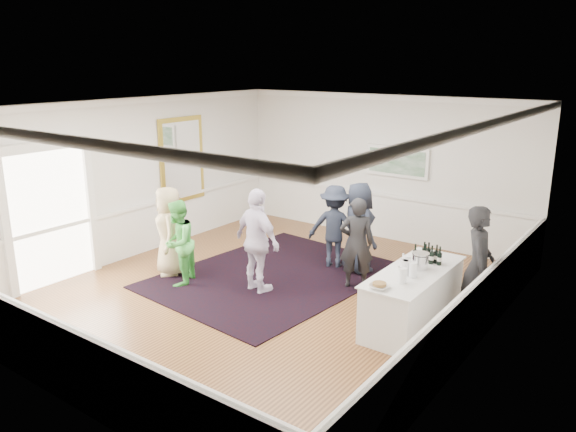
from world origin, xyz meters
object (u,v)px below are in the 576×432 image
Objects in this scene: guest_dark_b at (356,243)px; ice_bucket at (420,261)px; guest_lilac at (258,241)px; guest_dark_a at (335,227)px; bartender at (478,265)px; nut_bowl at (379,285)px; guest_navy at (359,228)px; guest_tan at (169,231)px; serving_table at (413,298)px; guest_green at (178,243)px.

guest_dark_b is 1.60m from ice_bucket.
guest_dark_a is (0.42, 1.83, -0.11)m from guest_lilac.
guest_lilac reaches higher than guest_dark_a.
ice_bucket is at bearing 109.10° from bartender.
guest_lilac reaches higher than nut_bowl.
guest_dark_a is 6.22× the size of ice_bucket.
guest_dark_a is 0.50m from guest_navy.
guest_dark_b is at bearing 69.13° from bartender.
guest_tan reaches higher than guest_dark_b.
guest_dark_a is at bearing -90.26° from guest_lilac.
nut_bowl is at bearing 35.93° from guest_tan.
guest_dark_a reaches higher than serving_table.
bartender is at bearing 52.95° from guest_tan.
guest_dark_b is 0.95× the size of guest_navy.
ice_bucket is (4.08, 1.08, 0.21)m from guest_green.
serving_table is at bearing 127.88° from guest_dark_a.
guest_tan reaches higher than guest_green.
guest_dark_b is at bearing -124.85° from guest_lilac.
guest_dark_a reaches higher than nut_bowl.
nut_bowl is (2.16, -2.35, 0.10)m from guest_dark_a.
guest_lilac is at bearing 168.52° from nut_bowl.
guest_green is 2.99m from guest_dark_a.
guest_green is (-4.06, -0.95, 0.33)m from serving_table.
serving_table is at bearing 114.34° from bartender.
bartender reaches higher than nut_bowl.
guest_green is at bearing 11.81° from guest_tan.
guest_dark_a is (-2.28, 1.45, 0.37)m from serving_table.
bartender is 5.45m from guest_tan.
serving_table is 1.18× the size of guest_lilac.
guest_lilac is 1.88m from guest_dark_a.
nut_bowl is (-0.15, -1.04, -0.08)m from ice_bucket.
guest_dark_b is at bearing 122.25° from guest_dark_a.
nut_bowl is (1.66, -2.39, 0.05)m from guest_navy.
serving_table is 1.25× the size of guest_navy.
guest_green is at bearing 91.08° from bartender.
guest_green is 0.96× the size of guest_dark_a.
ice_bucket is at bearing 169.17° from guest_navy.
guest_tan is 0.97× the size of guest_navy.
bartender is 1.14× the size of guest_dark_a.
nut_bowl is (2.58, -0.52, -0.00)m from guest_lilac.
serving_table is 4.62m from guest_tan.
guest_navy is at bearing -96.03° from guest_dark_b.
bartender is 1.19× the size of guest_green.
guest_tan is 3.53m from guest_navy.
bartender is 7.07× the size of ice_bucket.
nut_bowl reaches higher than serving_table.
guest_lilac is at bearing 89.91° from guest_navy.
guest_dark_a is 0.99× the size of guest_dark_b.
bartender is at bearing 145.52° from guest_dark_a.
guest_tan reaches higher than guest_dark_a.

